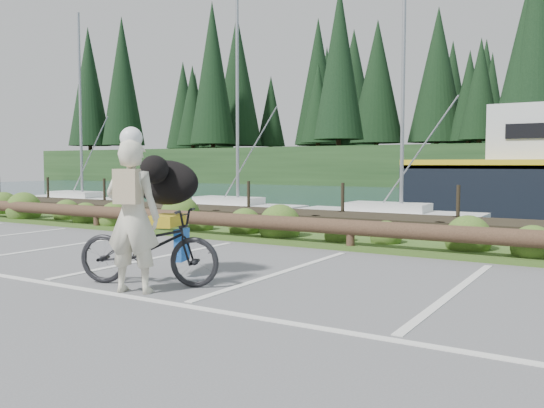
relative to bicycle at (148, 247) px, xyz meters
The scene contains 6 objects.
ground 1.27m from the bicycle, 13.41° to the right, with size 72.00×72.00×0.00m, color #58585B.
vegetation_strip 5.18m from the bicycle, 77.47° to the left, with size 34.00×1.60×0.10m, color #3D5B21.
log_rail 4.51m from the bicycle, 75.52° to the left, with size 32.00×0.30×0.60m, color #443021, non-canonical shape.
bicycle is the anchor object (origin of this frame).
cyclist 0.66m from the bicycle, 70.71° to the right, with size 0.72×0.47×1.98m, color beige.
dog 1.08m from the bicycle, 109.29° to the left, with size 1.14×0.56×0.66m, color black.
Camera 1 is at (4.40, -5.55, 1.67)m, focal length 38.00 mm.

